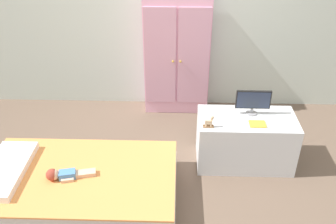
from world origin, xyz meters
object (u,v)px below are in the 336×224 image
at_px(rocking_horse_toy, 209,122).
at_px(bed, 81,186).
at_px(wardrobe, 177,56).
at_px(doll, 62,174).
at_px(book_yellow, 257,124).
at_px(tv_monitor, 253,101).
at_px(tv_stand, 245,140).

bearing_deg(rocking_horse_toy, bed, -160.55).
distance_m(bed, wardrobe, 1.77).
xyz_separation_m(bed, rocking_horse_toy, (1.08, 0.38, 0.41)).
xyz_separation_m(doll, book_yellow, (1.62, 0.48, 0.20)).
bearing_deg(wardrobe, tv_monitor, -51.88).
bearing_deg(bed, wardrobe, 62.34).
xyz_separation_m(tv_monitor, book_yellow, (0.02, -0.18, -0.13)).
distance_m(tv_stand, tv_monitor, 0.39).
distance_m(doll, book_yellow, 1.70).
xyz_separation_m(bed, wardrobe, (0.78, 1.49, 0.54)).
bearing_deg(wardrobe, doll, -120.27).
xyz_separation_m(tv_stand, tv_monitor, (0.04, 0.08, 0.38)).
height_order(tv_stand, tv_monitor, tv_monitor).
relative_size(doll, wardrobe, 0.29).
xyz_separation_m(wardrobe, tv_monitor, (0.69, -0.88, -0.04)).
xyz_separation_m(doll, wardrobe, (0.90, 1.54, 0.37)).
xyz_separation_m(bed, doll, (-0.12, -0.05, 0.17)).
height_order(bed, tv_monitor, tv_monitor).
bearing_deg(doll, tv_monitor, 22.50).
height_order(bed, book_yellow, book_yellow).
bearing_deg(tv_monitor, doll, -157.50).
distance_m(doll, rocking_horse_toy, 1.30).
xyz_separation_m(rocking_horse_toy, book_yellow, (0.42, 0.05, -0.05)).
bearing_deg(book_yellow, wardrobe, 124.01).
distance_m(bed, rocking_horse_toy, 1.21).
distance_m(tv_stand, rocking_horse_toy, 0.49).
xyz_separation_m(tv_monitor, rocking_horse_toy, (-0.40, -0.23, -0.09)).
relative_size(bed, book_yellow, 11.32).
relative_size(tv_monitor, rocking_horse_toy, 2.75).
height_order(doll, book_yellow, book_yellow).
distance_m(bed, doll, 0.21).
bearing_deg(book_yellow, bed, -164.04).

